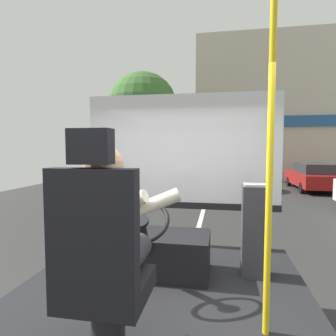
{
  "coord_description": "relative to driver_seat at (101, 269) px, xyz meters",
  "views": [
    {
      "loc": [
        0.5,
        -2.08,
        1.96
      ],
      "look_at": [
        -0.05,
        0.97,
        1.74
      ],
      "focal_mm": 30.77,
      "sensor_mm": 36.0,
      "label": 1
    }
  ],
  "objects": [
    {
      "name": "windshield_panel",
      "position": [
        0.14,
        2.24,
        0.45
      ],
      "size": [
        2.5,
        0.08,
        1.48
      ],
      "color": "silver"
    },
    {
      "name": "steering_console",
      "position": [
        -0.0,
        1.29,
        -0.37
      ],
      "size": [
        1.1,
        0.99,
        0.8
      ],
      "color": "black",
      "rests_on": "bus_floor"
    },
    {
      "name": "parked_car_silver",
      "position": [
        5.23,
        17.85,
        -0.58
      ],
      "size": [
        2.01,
        4.35,
        1.37
      ],
      "color": "silver",
      "rests_on": "ground"
    },
    {
      "name": "bus_driver",
      "position": [
        -0.0,
        0.12,
        0.19
      ],
      "size": [
        0.81,
        0.55,
        0.78
      ],
      "color": "#282833",
      "rests_on": "driver_seat"
    },
    {
      "name": "handrail_pole",
      "position": [
        0.96,
        0.5,
        0.51
      ],
      "size": [
        0.04,
        0.04,
        2.21
      ],
      "color": "yellow",
      "rests_on": "bus_floor"
    },
    {
      "name": "shop_building",
      "position": [
        4.31,
        18.5,
        2.96
      ],
      "size": [
        10.28,
        5.93,
        8.5
      ],
      "color": "#BCB29E",
      "rests_on": "ground"
    },
    {
      "name": "fare_box",
      "position": [
        0.99,
        1.41,
        -0.14
      ],
      "size": [
        0.25,
        0.21,
        0.91
      ],
      "color": "#333338",
      "rests_on": "bus_floor"
    },
    {
      "name": "driver_seat",
      "position": [
        0.0,
        0.0,
        0.0
      ],
      "size": [
        0.48,
        0.48,
        1.36
      ],
      "color": "black",
      "rests_on": "bus_floor"
    },
    {
      "name": "street_tree",
      "position": [
        -3.12,
        12.29,
        2.61
      ],
      "size": [
        3.35,
        3.35,
        5.59
      ],
      "color": "#4C3828",
      "rests_on": "ground"
    },
    {
      "name": "parked_car_red",
      "position": [
        4.95,
        12.57,
        -0.65
      ],
      "size": [
        1.93,
        3.83,
        1.23
      ],
      "color": "maroon",
      "rests_on": "ground"
    },
    {
      "name": "ground",
      "position": [
        0.14,
        9.42,
        -1.31
      ],
      "size": [
        18.0,
        44.0,
        0.06
      ],
      "color": "#2E2E2E"
    }
  ]
}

